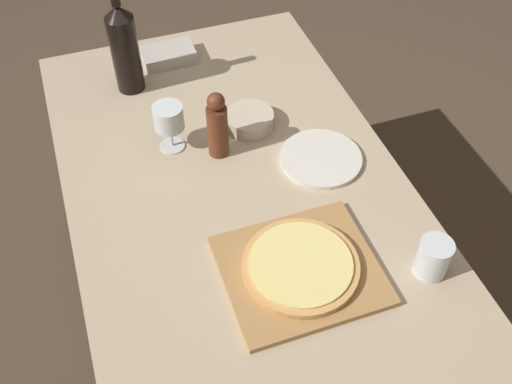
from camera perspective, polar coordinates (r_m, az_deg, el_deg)
The scene contains 11 objects.
ground_plane at distance 2.26m, azimuth -1.39°, elevation -12.23°, with size 12.00×12.00×0.00m, color #4C3D2D.
dining_table at distance 1.72m, azimuth -1.78°, elevation -1.29°, with size 0.92×1.56×0.75m.
cutting_board at distance 1.47m, azimuth 4.23°, elevation -7.45°, with size 0.37×0.33×0.02m.
pizza at distance 1.45m, azimuth 4.28°, elevation -6.99°, with size 0.29×0.29×0.02m.
wine_bottle at distance 1.93m, azimuth -12.43°, elevation 13.29°, with size 0.09×0.09×0.36m.
pepper_mill at distance 1.68m, azimuth -3.69°, elevation 6.29°, with size 0.06×0.06×0.21m.
wine_glass at distance 1.71m, azimuth -8.32°, elevation 6.92°, with size 0.09×0.09×0.15m.
small_bowl at distance 1.82m, azimuth -0.62°, elevation 6.88°, with size 0.15×0.15×0.05m.
drinking_tumbler at distance 1.50m, azimuth 16.51°, elevation -6.02°, with size 0.08×0.08×0.10m.
dinner_plate at distance 1.73m, azimuth 6.19°, elevation 3.20°, with size 0.24×0.24×0.01m.
food_container at distance 2.10m, azimuth -8.32°, elevation 12.80°, with size 0.18×0.11×0.04m.
Camera 1 is at (-0.32, -1.08, 1.96)m, focal length 42.00 mm.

